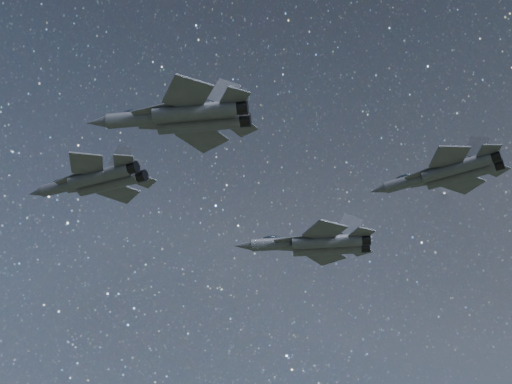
# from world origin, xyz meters

# --- Properties ---
(jet_lead) EXTENTS (16.59, 11.29, 4.17)m
(jet_lead) POSITION_xyz_m (-16.73, -4.92, 145.00)
(jet_lead) COLOR #333640
(jet_left) EXTENTS (19.05, 13.57, 4.86)m
(jet_left) POSITION_xyz_m (7.92, 12.38, 143.87)
(jet_left) COLOR #333640
(jet_right) EXTENTS (17.21, 12.30, 4.40)m
(jet_right) POSITION_xyz_m (-3.83, -15.11, 144.85)
(jet_right) COLOR #333640
(jet_slot) EXTENTS (15.63, 10.32, 4.00)m
(jet_slot) POSITION_xyz_m (23.39, -1.71, 144.75)
(jet_slot) COLOR #333640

